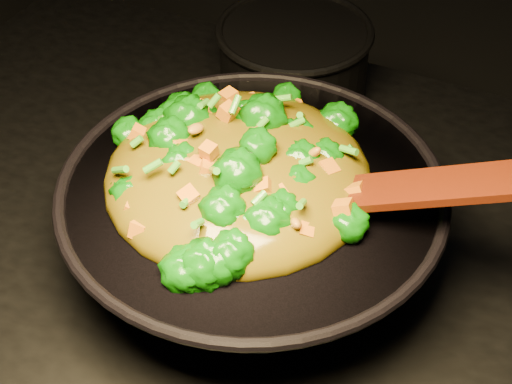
% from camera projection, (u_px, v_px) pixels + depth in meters
% --- Properties ---
extents(wok, '(0.44, 0.44, 0.11)m').
position_uv_depth(wok, '(252.00, 225.00, 0.88)').
color(wok, black).
rests_on(wok, stovetop).
extents(stir_fry, '(0.34, 0.34, 0.10)m').
position_uv_depth(stir_fry, '(237.00, 145.00, 0.81)').
color(stir_fry, '#0D5B06').
rests_on(stir_fry, wok).
extents(spatula, '(0.32, 0.09, 0.13)m').
position_uv_depth(spatula, '(434.00, 187.00, 0.76)').
color(spatula, '#3A1309').
rests_on(spatula, wok).
extents(back_pot, '(0.27, 0.27, 0.12)m').
position_uv_depth(back_pot, '(293.00, 64.00, 1.10)').
color(back_pot, black).
rests_on(back_pot, stovetop).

